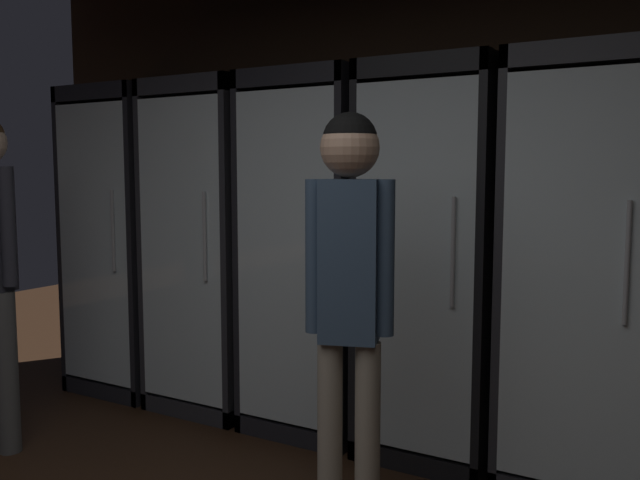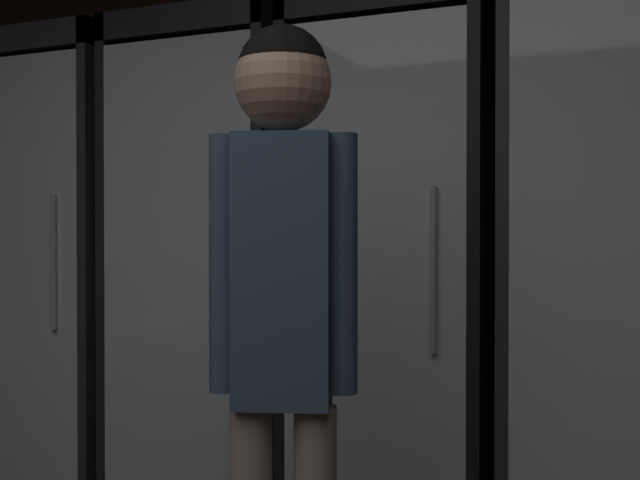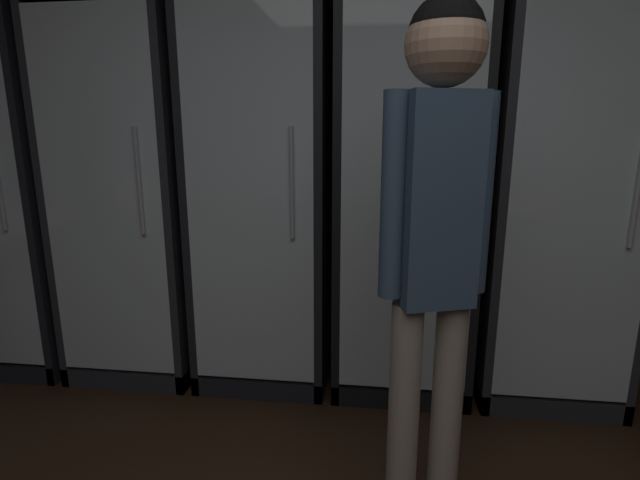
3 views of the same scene
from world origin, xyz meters
TOP-DOWN VIEW (x-y plane):
  - wall_back at (0.00, 3.03)m, footprint 6.00×0.06m
  - cooler_left at (-1.38, 2.71)m, footprint 0.68×0.66m
  - cooler_center at (-0.66, 2.71)m, footprint 0.68×0.66m
  - cooler_right at (0.06, 2.71)m, footprint 0.68×0.66m
  - cooler_far_right at (0.77, 2.71)m, footprint 0.68×0.66m
  - shopper_near at (0.09, 1.64)m, footprint 0.33×0.22m

SIDE VIEW (x-z plane):
  - cooler_center at x=-0.66m, z-range -0.03..1.97m
  - cooler_right at x=0.06m, z-range -0.02..1.98m
  - cooler_left at x=-1.38m, z-range -0.02..1.98m
  - cooler_far_right at x=0.77m, z-range -0.02..1.98m
  - shopper_near at x=0.09m, z-range 0.24..1.92m
  - wall_back at x=0.00m, z-range 0.00..2.80m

